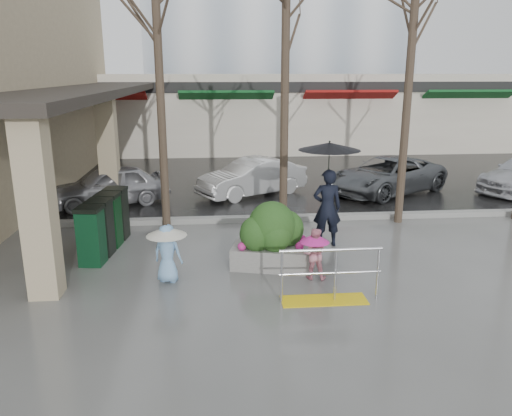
{
  "coord_description": "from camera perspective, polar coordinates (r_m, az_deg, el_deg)",
  "views": [
    {
      "loc": [
        -0.7,
        -9.56,
        4.12
      ],
      "look_at": [
        0.19,
        0.7,
        1.3
      ],
      "focal_mm": 35.0,
      "sensor_mm": 36.0,
      "label": 1
    }
  ],
  "objects": [
    {
      "name": "ground",
      "position": [
        10.43,
        -0.74,
        -7.94
      ],
      "size": [
        120.0,
        120.0,
        0.0
      ],
      "primitive_type": "plane",
      "color": "#51514F",
      "rests_on": "ground"
    },
    {
      "name": "street_asphalt",
      "position": [
        31.84,
        -3.71,
        7.85
      ],
      "size": [
        120.0,
        36.0,
        0.01
      ],
      "primitive_type": "cube",
      "color": "black",
      "rests_on": "ground"
    },
    {
      "name": "curb",
      "position": [
        14.17,
        -1.94,
        -1.28
      ],
      "size": [
        120.0,
        0.3,
        0.15
      ],
      "primitive_type": "cube",
      "color": "gray",
      "rests_on": "ground"
    },
    {
      "name": "canopy_slab",
      "position": [
        18.04,
        -18.61,
        12.97
      ],
      "size": [
        2.8,
        18.0,
        0.25
      ],
      "primitive_type": "cube",
      "color": "#2D2823",
      "rests_on": "pillar_front"
    },
    {
      "name": "pillar_front",
      "position": [
        9.9,
        -23.68,
        0.15
      ],
      "size": [
        0.55,
        0.55,
        3.5
      ],
      "primitive_type": "cube",
      "color": "tan",
      "rests_on": "ground"
    },
    {
      "name": "pillar_back",
      "position": [
        16.06,
        -16.51,
        6.2
      ],
      "size": [
        0.55,
        0.55,
        3.5
      ],
      "primitive_type": "cube",
      "color": "tan",
      "rests_on": "ground"
    },
    {
      "name": "storefront_row",
      "position": [
        27.74,
        0.64,
        10.95
      ],
      "size": [
        34.0,
        6.74,
        4.0
      ],
      "color": "beige",
      "rests_on": "ground"
    },
    {
      "name": "handrail",
      "position": [
        9.39,
        8.21,
        -8.35
      ],
      "size": [
        1.9,
        0.5,
        1.03
      ],
      "color": "yellow",
      "rests_on": "ground"
    },
    {
      "name": "tree_west",
      "position": [
        13.26,
        -11.23,
        19.21
      ],
      "size": [
        3.2,
        3.2,
        6.8
      ],
      "color": "#382B21",
      "rests_on": "ground"
    },
    {
      "name": "tree_midwest",
      "position": [
        13.35,
        3.43,
        20.07
      ],
      "size": [
        3.2,
        3.2,
        7.0
      ],
      "color": "#382B21",
      "rests_on": "ground"
    },
    {
      "name": "tree_mideast",
      "position": [
        14.17,
        17.39,
        17.65
      ],
      "size": [
        3.2,
        3.2,
        6.5
      ],
      "color": "#382B21",
      "rests_on": "ground"
    },
    {
      "name": "woman",
      "position": [
        12.02,
        8.23,
        2.76
      ],
      "size": [
        1.48,
        1.48,
        2.57
      ],
      "rotation": [
        0.0,
        0.0,
        3.1
      ],
      "color": "black",
      "rests_on": "ground"
    },
    {
      "name": "child_pink",
      "position": [
        10.24,
        6.68,
        -4.8
      ],
      "size": [
        0.61,
        0.61,
        1.08
      ],
      "rotation": [
        0.0,
        0.0,
        2.9
      ],
      "color": "pink",
      "rests_on": "ground"
    },
    {
      "name": "child_blue",
      "position": [
        10.15,
        -10.11,
        -4.36
      ],
      "size": [
        0.82,
        0.82,
        1.2
      ],
      "rotation": [
        0.0,
        0.0,
        2.81
      ],
      "color": "#79A8D7",
      "rests_on": "ground"
    },
    {
      "name": "planter",
      "position": [
        10.75,
        1.84,
        -3.23
      ],
      "size": [
        1.84,
        1.22,
        1.47
      ],
      "rotation": [
        0.0,
        0.0,
        -0.24
      ],
      "color": "gray",
      "rests_on": "ground"
    },
    {
      "name": "news_boxes",
      "position": [
        12.3,
        -16.9,
        -1.72
      ],
      "size": [
        0.81,
        2.4,
        1.31
      ],
      "rotation": [
        0.0,
        0.0,
        -0.12
      ],
      "color": "#0D3B1F",
      "rests_on": "ground"
    },
    {
      "name": "car_a",
      "position": [
        16.49,
        -16.42,
        2.46
      ],
      "size": [
        3.99,
        2.72,
        1.26
      ],
      "primitive_type": "imported",
      "rotation": [
        0.0,
        0.0,
        -1.2
      ],
      "color": "#A0A0A5",
      "rests_on": "ground"
    },
    {
      "name": "car_b",
      "position": [
        17.11,
        -0.43,
        3.54
      ],
      "size": [
        3.98,
        3.06,
        1.26
      ],
      "primitive_type": "imported",
      "rotation": [
        0.0,
        0.0,
        -1.05
      ],
      "color": "silver",
      "rests_on": "ground"
    },
    {
      "name": "car_c",
      "position": [
        18.02,
        14.75,
        3.64
      ],
      "size": [
        4.96,
        4.14,
        1.26
      ],
      "primitive_type": "imported",
      "rotation": [
        0.0,
        0.0,
        -1.03
      ],
      "color": "#53575A",
      "rests_on": "ground"
    }
  ]
}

